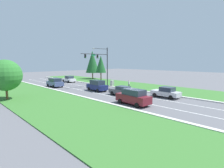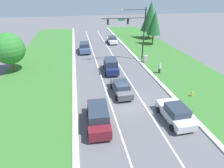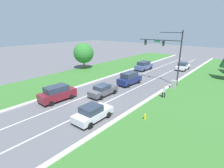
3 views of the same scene
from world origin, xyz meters
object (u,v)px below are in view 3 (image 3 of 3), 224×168
(burgundy_suv, at_px, (57,93))
(navy_suv, at_px, (129,78))
(traffic_signal_mast, at_px, (168,50))
(white_sedan, at_px, (183,66))
(pedestrian, at_px, (164,92))
(slate_blue_suv, at_px, (144,66))
(fire_hydrant, at_px, (145,117))
(silver_sedan, at_px, (93,113))
(utility_cabinet, at_px, (173,85))
(graphite_sedan, at_px, (103,90))
(oak_near_left_tree, at_px, (84,53))

(burgundy_suv, bearing_deg, navy_suv, 76.68)
(traffic_signal_mast, distance_m, white_sedan, 13.17)
(traffic_signal_mast, distance_m, navy_suv, 7.77)
(burgundy_suv, height_order, pedestrian, burgundy_suv)
(navy_suv, bearing_deg, slate_blue_suv, 110.52)
(navy_suv, xyz_separation_m, fire_hydrant, (7.90, -8.91, -0.69))
(slate_blue_suv, distance_m, silver_sedan, 24.18)
(traffic_signal_mast, bearing_deg, fire_hydrant, -75.54)
(utility_cabinet, bearing_deg, white_sedan, 102.61)
(silver_sedan, height_order, burgundy_suv, burgundy_suv)
(traffic_signal_mast, distance_m, utility_cabinet, 5.71)
(burgundy_suv, relative_size, utility_cabinet, 3.71)
(navy_suv, height_order, graphite_sedan, navy_suv)
(oak_near_left_tree, bearing_deg, slate_blue_suv, 34.45)
(navy_suv, relative_size, burgundy_suv, 0.97)
(utility_cabinet, distance_m, pedestrian, 4.69)
(slate_blue_suv, xyz_separation_m, silver_sedan, (7.07, -23.12, -0.16))
(utility_cabinet, xyz_separation_m, oak_near_left_tree, (-21.10, 0.44, 2.96))
(white_sedan, relative_size, silver_sedan, 0.99)
(navy_suv, xyz_separation_m, burgundy_suv, (-3.44, -11.67, -0.01))
(oak_near_left_tree, bearing_deg, fire_hydrant, -28.01)
(traffic_signal_mast, xyz_separation_m, fire_hydrant, (3.37, -13.08, -5.42))
(traffic_signal_mast, distance_m, oak_near_left_tree, 19.24)
(silver_sedan, bearing_deg, slate_blue_suv, 106.31)
(white_sedan, distance_m, silver_sedan, 28.73)
(utility_cabinet, bearing_deg, traffic_signal_mast, 141.92)
(slate_blue_suv, xyz_separation_m, graphite_sedan, (3.29, -17.29, -0.20))
(graphite_sedan, bearing_deg, white_sedan, 81.22)
(white_sedan, distance_m, burgundy_suv, 28.86)
(traffic_signal_mast, xyz_separation_m, slate_blue_suv, (-7.86, 6.57, -4.77))
(silver_sedan, bearing_deg, graphite_sedan, 122.28)
(white_sedan, height_order, pedestrian, white_sedan)
(graphite_sedan, bearing_deg, fire_hydrant, -16.62)
(slate_blue_suv, distance_m, pedestrian, 16.43)
(pedestrian, bearing_deg, oak_near_left_tree, -35.60)
(oak_near_left_tree, bearing_deg, silver_sedan, -40.11)
(oak_near_left_tree, bearing_deg, white_sedan, 36.45)
(traffic_signal_mast, relative_size, white_sedan, 2.01)
(navy_suv, height_order, burgundy_suv, navy_suv)
(graphite_sedan, bearing_deg, traffic_signal_mast, 66.87)
(pedestrian, distance_m, oak_near_left_tree, 22.27)
(pedestrian, relative_size, fire_hydrant, 2.41)
(burgundy_suv, xyz_separation_m, utility_cabinet, (9.98, 14.27, -0.37))
(white_sedan, bearing_deg, navy_suv, -102.17)
(oak_near_left_tree, bearing_deg, burgundy_suv, -52.93)
(navy_suv, bearing_deg, graphite_sedan, -86.95)
(silver_sedan, xyz_separation_m, graphite_sedan, (-3.78, 5.82, -0.03))
(silver_sedan, xyz_separation_m, pedestrian, (3.21, 10.31, 0.11))
(navy_suv, bearing_deg, traffic_signal_mast, 45.97)
(graphite_sedan, height_order, fire_hydrant, graphite_sedan)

